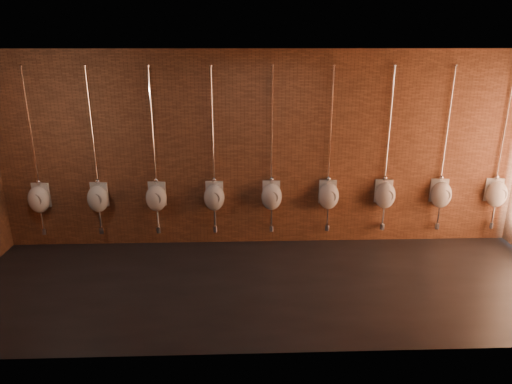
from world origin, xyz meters
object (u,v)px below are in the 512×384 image
at_px(urinal_7, 441,194).
at_px(urinal_5, 329,195).
at_px(urinal_0, 39,198).
at_px(urinal_1, 98,197).
at_px(urinal_6, 385,194).
at_px(urinal_2, 156,197).
at_px(urinal_3, 214,196).
at_px(urinal_4, 272,195).
at_px(urinal_8, 496,193).

bearing_deg(urinal_7, urinal_5, 180.00).
bearing_deg(urinal_0, urinal_1, 0.00).
height_order(urinal_0, urinal_6, same).
xyz_separation_m(urinal_2, urinal_5, (2.85, 0.00, 0.00)).
relative_size(urinal_3, urinal_4, 1.00).
distance_m(urinal_5, urinal_7, 1.90).
distance_m(urinal_0, urinal_2, 1.90).
relative_size(urinal_2, urinal_3, 1.00).
xyz_separation_m(urinal_2, urinal_4, (1.90, 0.00, 0.00)).
height_order(urinal_0, urinal_7, same).
relative_size(urinal_0, urinal_6, 1.00).
distance_m(urinal_7, urinal_8, 0.95).
relative_size(urinal_2, urinal_6, 1.00).
bearing_deg(urinal_6, urinal_1, 180.00).
distance_m(urinal_2, urinal_6, 3.79).
height_order(urinal_5, urinal_8, same).
height_order(urinal_1, urinal_4, same).
bearing_deg(urinal_8, urinal_4, 180.00).
xyz_separation_m(urinal_6, urinal_7, (0.95, 0.00, 0.00)).
xyz_separation_m(urinal_4, urinal_5, (0.95, 0.00, 0.00)).
xyz_separation_m(urinal_5, urinal_8, (2.85, 0.00, 0.00)).
height_order(urinal_1, urinal_5, same).
bearing_deg(urinal_8, urinal_0, 180.00).
bearing_deg(urinal_2, urinal_4, 0.00).
bearing_deg(urinal_4, urinal_7, 0.00).
xyz_separation_m(urinal_0, urinal_5, (4.74, 0.00, 0.00)).
bearing_deg(urinal_3, urinal_1, 180.00).
relative_size(urinal_3, urinal_6, 1.00).
distance_m(urinal_0, urinal_7, 6.64).
bearing_deg(urinal_4, urinal_2, 180.00).
distance_m(urinal_1, urinal_7, 5.69).
xyz_separation_m(urinal_5, urinal_7, (1.90, 0.00, 0.00)).
bearing_deg(urinal_6, urinal_7, 0.00).
relative_size(urinal_1, urinal_2, 1.00).
xyz_separation_m(urinal_1, urinal_7, (5.69, 0.00, 0.00)).
distance_m(urinal_0, urinal_6, 5.69).
bearing_deg(urinal_8, urinal_1, 180.00).
bearing_deg(urinal_2, urinal_7, 0.00).
xyz_separation_m(urinal_1, urinal_3, (1.90, 0.00, 0.00)).
bearing_deg(urinal_0, urinal_5, 0.00).
relative_size(urinal_2, urinal_8, 1.00).
bearing_deg(urinal_2, urinal_6, 0.00).
xyz_separation_m(urinal_1, urinal_2, (0.95, 0.00, 0.00)).
height_order(urinal_3, urinal_6, same).
bearing_deg(urinal_3, urinal_7, 0.00).
xyz_separation_m(urinal_2, urinal_3, (0.95, 0.00, 0.00)).
height_order(urinal_1, urinal_7, same).
relative_size(urinal_1, urinal_8, 1.00).
relative_size(urinal_7, urinal_8, 1.00).
height_order(urinal_0, urinal_5, same).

